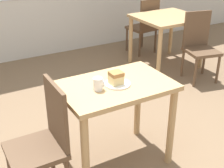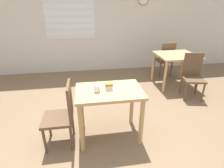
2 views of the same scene
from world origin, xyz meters
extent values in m
cube|color=tan|center=(0.11, 0.12, 0.74)|extent=(0.90, 0.60, 0.04)
cylinder|color=tan|center=(-0.29, -0.14, 0.36)|extent=(0.06, 0.06, 0.72)
cylinder|color=tan|center=(0.51, -0.14, 0.36)|extent=(0.06, 0.06, 0.72)
cylinder|color=tan|center=(-0.29, 0.37, 0.36)|extent=(0.06, 0.06, 0.72)
cylinder|color=tan|center=(0.51, 0.37, 0.36)|extent=(0.06, 0.06, 0.72)
cube|color=tan|center=(1.90, 1.68, 0.73)|extent=(0.89, 0.81, 0.04)
cylinder|color=tan|center=(1.50, 1.32, 0.36)|extent=(0.06, 0.06, 0.71)
cylinder|color=tan|center=(2.29, 1.32, 0.36)|extent=(0.06, 0.06, 0.71)
cylinder|color=tan|center=(1.50, 2.04, 0.36)|extent=(0.06, 0.06, 0.71)
cylinder|color=tan|center=(2.29, 2.04, 0.36)|extent=(0.06, 0.06, 0.71)
cube|color=brown|center=(-0.60, 0.06, 0.41)|extent=(0.40, 0.40, 0.04)
cylinder|color=brown|center=(-0.77, 0.23, 0.20)|extent=(0.04, 0.04, 0.39)
cylinder|color=brown|center=(-0.43, 0.23, 0.20)|extent=(0.04, 0.04, 0.39)
cube|color=brown|center=(-0.41, 0.06, 0.67)|extent=(0.03, 0.38, 0.48)
cube|color=brown|center=(1.97, 1.01, 0.41)|extent=(0.48, 0.48, 0.04)
cylinder|color=brown|center=(1.77, 0.88, 0.20)|extent=(0.04, 0.04, 0.39)
cylinder|color=brown|center=(2.10, 0.81, 0.20)|extent=(0.04, 0.04, 0.39)
cylinder|color=brown|center=(1.84, 1.22, 0.20)|extent=(0.04, 0.04, 0.39)
cylinder|color=brown|center=(2.17, 1.14, 0.20)|extent=(0.04, 0.04, 0.39)
cube|color=brown|center=(2.01, 1.19, 0.67)|extent=(0.38, 0.11, 0.48)
cube|color=brown|center=(1.92, 2.35, 0.41)|extent=(0.44, 0.44, 0.04)
cylinder|color=brown|center=(2.07, 2.53, 0.20)|extent=(0.04, 0.04, 0.39)
cylinder|color=brown|center=(1.73, 2.50, 0.20)|extent=(0.04, 0.04, 0.39)
cylinder|color=brown|center=(2.10, 2.19, 0.20)|extent=(0.04, 0.04, 0.39)
cylinder|color=brown|center=(1.76, 2.16, 0.20)|extent=(0.04, 0.04, 0.39)
cube|color=brown|center=(1.94, 2.16, 0.67)|extent=(0.38, 0.07, 0.48)
cylinder|color=white|center=(0.12, 0.09, 0.77)|extent=(0.21, 0.21, 0.01)
cube|color=#E5CC89|center=(0.10, 0.09, 0.81)|extent=(0.09, 0.09, 0.07)
cube|color=#A3703D|center=(0.10, 0.09, 0.86)|extent=(0.10, 0.10, 0.03)
cylinder|color=white|center=(-0.06, 0.09, 0.81)|extent=(0.07, 0.07, 0.10)
torus|color=white|center=(-0.02, 0.09, 0.81)|extent=(0.01, 0.07, 0.07)
camera|label=1|loc=(-1.01, -1.80, 1.84)|focal=50.00mm
camera|label=2|loc=(-0.17, -1.96, 1.82)|focal=28.00mm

